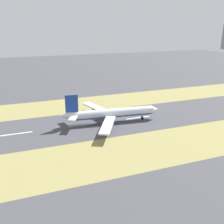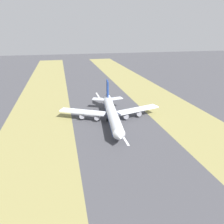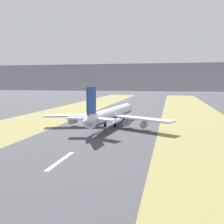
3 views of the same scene
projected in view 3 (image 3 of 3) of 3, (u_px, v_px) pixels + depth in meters
ground_plane at (106, 128)px, 126.92m from camera, size 800.00×800.00×0.00m
grass_median_west at (23, 124)px, 136.59m from camera, size 40.00×600.00×0.01m
grass_median_east at (204, 131)px, 117.24m from camera, size 40.00×600.00×0.01m
centreline_dash_near at (61, 161)px, 74.03m from camera, size 1.20×18.00×0.01m
centreline_dash_mid at (98, 133)px, 112.81m from camera, size 1.20×18.00×0.01m
centreline_dash_far at (117, 120)px, 151.59m from camera, size 1.20×18.00×0.01m
airplane_main_jet at (111, 114)px, 129.35m from camera, size 63.76×67.20×20.20m
mountain_ridge at (158, 78)px, 627.50m from camera, size 800.00×120.00×60.96m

